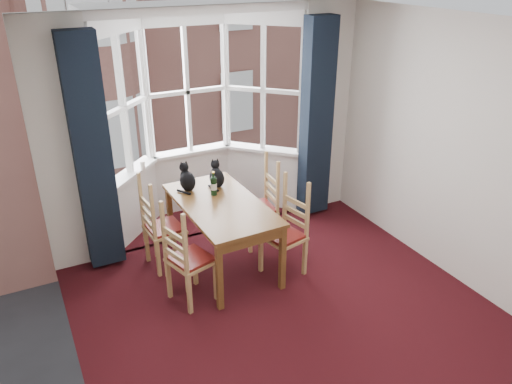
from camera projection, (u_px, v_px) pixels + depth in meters
floor at (304, 332)px, 4.81m from camera, size 4.50×4.50×0.00m
ceiling at (320, 30)px, 3.60m from camera, size 4.50×4.50×0.00m
wall_left at (62, 263)px, 3.38m from camera, size 0.00×4.50×4.50m
wall_right at (478, 162)px, 5.03m from camera, size 0.00×4.50×4.50m
wall_back_pier_left at (67, 150)px, 5.34m from camera, size 0.70×0.12×2.80m
wall_back_pier_right at (324, 111)px, 6.69m from camera, size 0.70×0.12×2.80m
bay_window at (195, 117)px, 6.42m from camera, size 2.76×0.94×2.80m
curtain_left at (93, 156)px, 5.31m from camera, size 0.38×0.22×2.60m
curtain_right at (317, 120)px, 6.47m from camera, size 0.38×0.22×2.60m
dining_table at (221, 210)px, 5.57m from camera, size 0.87×1.58×0.80m
chair_left_near at (184, 263)px, 5.03m from camera, size 0.50×0.52×0.92m
chair_left_far at (157, 231)px, 5.63m from camera, size 0.43×0.45×0.92m
chair_right_near at (289, 234)px, 5.56m from camera, size 0.48×0.50×0.92m
chair_right_far at (265, 208)px, 6.14m from camera, size 0.44×0.46×0.92m
cat_left at (187, 179)px, 5.79m from camera, size 0.20×0.27×0.34m
cat_right at (217, 176)px, 5.88m from camera, size 0.21×0.27×0.33m
wine_bottle at (214, 185)px, 5.67m from camera, size 0.07×0.07×0.28m
candle_tall at (143, 166)px, 6.18m from camera, size 0.06×0.06×0.11m
street at (44, 109)px, 33.32m from camera, size 80.00×80.00×0.00m
tenement_building at (65, 16)px, 15.39m from camera, size 18.40×7.80×15.20m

